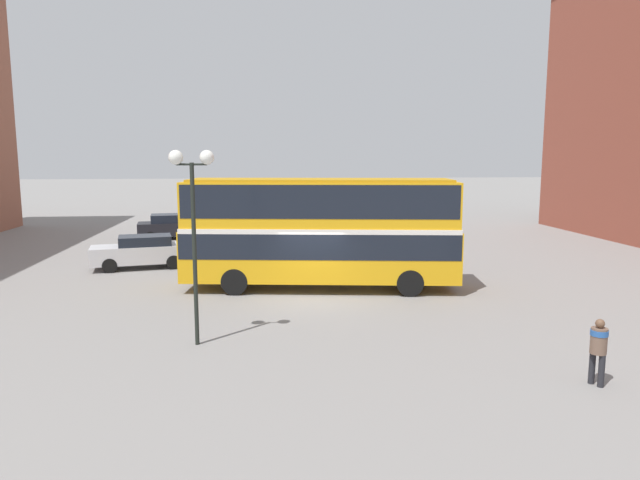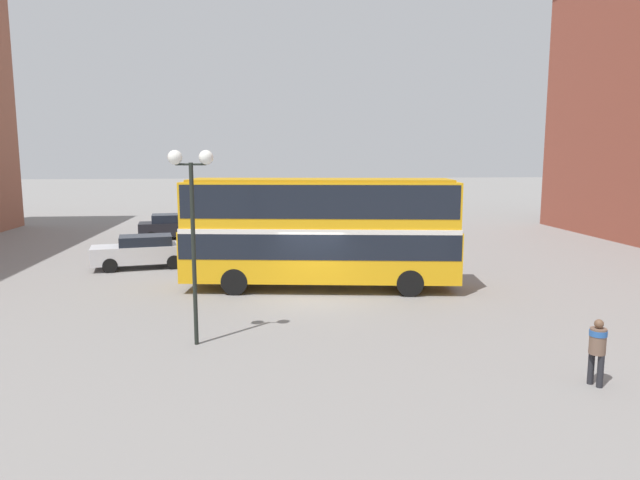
% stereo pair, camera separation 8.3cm
% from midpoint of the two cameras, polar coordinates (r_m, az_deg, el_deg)
% --- Properties ---
extents(ground_plane, '(240.00, 240.00, 0.00)m').
position_cam_midpoint_polar(ground_plane, '(21.59, -0.62, -6.03)').
color(ground_plane, gray).
extents(double_decker_bus, '(11.25, 4.08, 4.48)m').
position_cam_midpoint_polar(double_decker_bus, '(22.96, 0.11, 1.38)').
color(double_decker_bus, gold).
rests_on(double_decker_bus, ground_plane).
extents(pedestrian_foreground, '(0.52, 0.52, 1.62)m').
position_cam_midpoint_polar(pedestrian_foreground, '(15.06, 26.14, -9.43)').
color(pedestrian_foreground, '#232328').
rests_on(pedestrian_foreground, ground_plane).
extents(parked_car_kerb_near, '(4.46, 2.46, 1.60)m').
position_cam_midpoint_polar(parked_car_kerb_near, '(38.71, -14.53, 1.34)').
color(parked_car_kerb_near, black).
rests_on(parked_car_kerb_near, ground_plane).
extents(parked_car_kerb_far, '(4.90, 2.59, 1.58)m').
position_cam_midpoint_polar(parked_car_kerb_far, '(28.87, -17.22, -1.09)').
color(parked_car_kerb_far, silver).
rests_on(parked_car_kerb_far, ground_plane).
extents(street_lamp_twin_globe, '(1.24, 0.40, 5.55)m').
position_cam_midpoint_polar(street_lamp_twin_globe, '(16.24, -12.56, 4.62)').
color(street_lamp_twin_globe, black).
rests_on(street_lamp_twin_globe, ground_plane).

